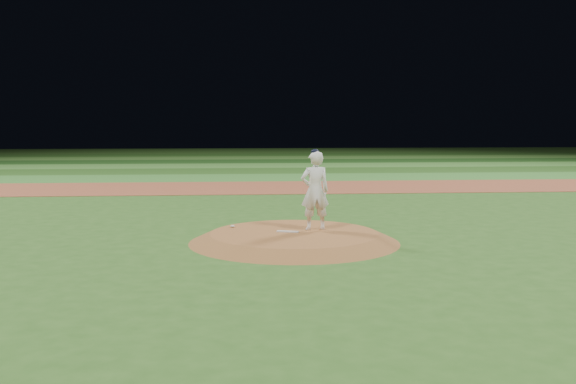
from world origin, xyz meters
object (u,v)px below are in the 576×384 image
at_px(pitchers_mound, 294,237).
at_px(rosin_bag, 232,226).
at_px(pitcher_on_mound, 315,190).
at_px(pitching_rubber, 288,232).

distance_m(pitchers_mound, rosin_bag, 1.88).
relative_size(pitchers_mound, rosin_bag, 44.25).
bearing_deg(pitcher_on_mound, pitchers_mound, -147.18).
relative_size(pitching_rubber, pitcher_on_mound, 0.27).
bearing_deg(pitcher_on_mound, rosin_bag, 165.61).
height_order(pitching_rubber, pitcher_on_mound, pitcher_on_mound).
bearing_deg(pitching_rubber, pitchers_mound, -10.43).
distance_m(pitching_rubber, pitcher_on_mound, 1.32).
bearing_deg(pitchers_mound, pitching_rubber, 151.57).
bearing_deg(pitching_rubber, rosin_bag, 167.44).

